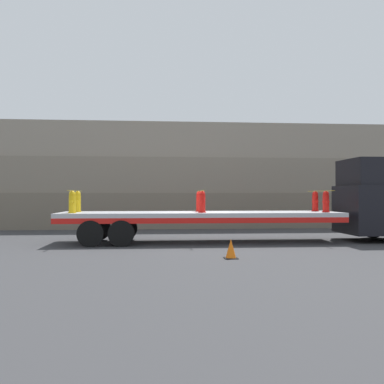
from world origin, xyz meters
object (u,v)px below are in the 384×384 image
truck_cab (377,201)px  fire_hydrant_red_far_2 (315,202)px  fire_hydrant_red_near_1 (202,202)px  flatbed_trailer (184,217)px  fire_hydrant_yellow_near_0 (72,202)px  fire_hydrant_red_far_1 (199,202)px  traffic_cone (231,249)px  fire_hydrant_red_near_2 (326,202)px  fire_hydrant_yellow_far_0 (78,202)px

truck_cab → fire_hydrant_red_far_2: 2.46m
fire_hydrant_red_near_1 → flatbed_trailer: bearing=138.7°
fire_hydrant_yellow_near_0 → fire_hydrant_red_far_1: 5.01m
truck_cab → traffic_cone: bearing=-147.1°
fire_hydrant_red_near_1 → traffic_cone: bearing=-83.6°
flatbed_trailer → fire_hydrant_red_near_2: 5.59m
fire_hydrant_yellow_far_0 → fire_hydrant_red_far_2: bearing=0.0°
truck_cab → traffic_cone: (-6.85, -4.43, -1.36)m
fire_hydrant_red_far_2 → traffic_cone: 6.82m
truck_cab → fire_hydrant_yellow_near_0: (-12.16, -0.56, -0.04)m
fire_hydrant_yellow_near_0 → fire_hydrant_red_near_2: same height
truck_cab → fire_hydrant_red_near_1: bearing=-175.6°
fire_hydrant_yellow_far_0 → fire_hydrant_red_far_2: size_ratio=1.00×
fire_hydrant_yellow_far_0 → fire_hydrant_red_far_1: size_ratio=1.00×
fire_hydrant_red_near_1 → fire_hydrant_red_far_1: 1.13m
fire_hydrant_red_far_1 → fire_hydrant_red_far_2: bearing=0.0°
fire_hydrant_red_near_1 → fire_hydrant_red_far_1: (0.00, 1.13, 0.00)m
fire_hydrant_yellow_far_0 → traffic_cone: size_ratio=1.45×
fire_hydrant_yellow_near_0 → traffic_cone: bearing=-36.0°
fire_hydrant_yellow_far_0 → traffic_cone: fire_hydrant_yellow_far_0 is taller
fire_hydrant_yellow_near_0 → traffic_cone: fire_hydrant_yellow_near_0 is taller
fire_hydrant_red_near_1 → fire_hydrant_red_near_2: bearing=0.0°
truck_cab → fire_hydrant_red_far_1: size_ratio=4.01×
fire_hydrant_yellow_near_0 → traffic_cone: 6.70m
fire_hydrant_red_far_2 → traffic_cone: size_ratio=1.45×
fire_hydrant_red_far_2 → traffic_cone: bearing=-131.7°
truck_cab → fire_hydrant_yellow_far_0: bearing=177.3°
truck_cab → fire_hydrant_red_far_1: 7.30m
fire_hydrant_red_near_1 → fire_hydrant_red_far_1: bearing=90.0°
flatbed_trailer → fire_hydrant_yellow_far_0: size_ratio=13.16×
fire_hydrant_yellow_far_0 → fire_hydrant_red_far_1: (4.88, 0.00, 0.00)m
truck_cab → fire_hydrant_red_far_2: bearing=166.7°
fire_hydrant_red_near_1 → fire_hydrant_red_far_1: same height
fire_hydrant_red_near_2 → fire_hydrant_yellow_far_0: bearing=173.4°
fire_hydrant_yellow_near_0 → fire_hydrant_red_far_2: size_ratio=1.00×
traffic_cone → fire_hydrant_red_near_2: bearing=41.0°
fire_hydrant_red_near_2 → flatbed_trailer: bearing=174.2°
fire_hydrant_red_far_1 → fire_hydrant_red_near_2: size_ratio=1.00×
fire_hydrant_yellow_near_0 → fire_hydrant_red_near_1: size_ratio=1.00×
fire_hydrant_red_far_1 → fire_hydrant_red_near_2: 5.01m
fire_hydrant_red_far_1 → fire_hydrant_red_near_2: (4.88, -1.13, 0.00)m
flatbed_trailer → fire_hydrant_red_near_1: bearing=-41.3°
flatbed_trailer → traffic_cone: flatbed_trailer is taller
truck_cab → flatbed_trailer: (-7.92, 0.00, -0.65)m
fire_hydrant_yellow_near_0 → fire_hydrant_red_far_1: same height
fire_hydrant_yellow_far_0 → traffic_cone: (5.32, -4.99, -1.32)m
fire_hydrant_red_far_1 → fire_hydrant_red_far_2: size_ratio=1.00×
fire_hydrant_yellow_near_0 → fire_hydrant_red_far_2: same height
truck_cab → fire_hydrant_red_far_2: (-2.39, 0.56, -0.04)m
truck_cab → fire_hydrant_yellow_near_0: truck_cab is taller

